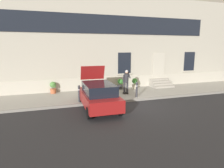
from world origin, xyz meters
name	(u,v)px	position (x,y,z in m)	size (l,w,h in m)	color
ground_plane	(135,106)	(0.00, 0.00, 0.00)	(80.00, 80.00, 0.00)	#232326
sidewalk	(119,94)	(0.00, 2.80, 0.07)	(24.00, 3.60, 0.15)	#99968E
curb_edge	(129,101)	(0.00, 0.94, 0.07)	(24.00, 0.12, 0.15)	gray
building_facade	(109,44)	(0.01, 5.29, 3.73)	(24.00, 1.52, 7.50)	#B2AD9E
entrance_stoop	(161,84)	(4.31, 4.12, 0.39)	(1.81, 1.28, 0.64)	#9E998E
hatchback_car_red	(98,95)	(-2.23, 0.08, 0.80)	(1.83, 4.09, 2.34)	maroon
bollard_near_person	(137,89)	(0.74, 1.35, 0.71)	(0.15, 0.15, 1.04)	#333338
bollard_far_left	(79,93)	(-3.11, 1.35, 0.71)	(0.15, 0.15, 1.04)	#333338
person_on_phone	(126,80)	(0.38, 2.35, 1.15)	(0.51, 0.49, 1.75)	#2D2D33
planter_terracotta	(53,87)	(-4.59, 4.24, 0.61)	(0.44, 0.44, 0.86)	#B25B38
planter_olive	(89,85)	(-2.00, 4.08, 0.61)	(0.44, 0.44, 0.86)	#606B38
planter_charcoal	(120,84)	(0.58, 4.08, 0.61)	(0.44, 0.44, 0.86)	#2D2D30
planter_cream	(135,83)	(1.76, 3.89, 0.61)	(0.44, 0.44, 0.86)	beige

